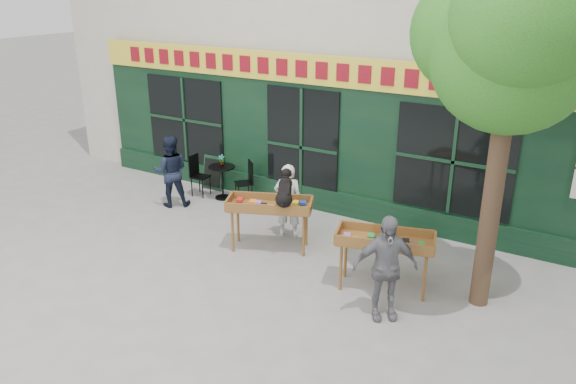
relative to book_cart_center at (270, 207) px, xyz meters
The scene contains 13 objects.
ground 1.00m from the book_cart_center, 158.51° to the right, with size 80.00×80.00×0.00m, color slate.
street_tree 5.03m from the book_cart_center, ahead, with size 3.05×2.90×5.60m.
book_cart_center is the anchor object (origin of this frame).
dog 0.59m from the book_cart_center, ahead, with size 0.34×0.60×0.60m, color black, non-canonical shape.
woman 0.66m from the book_cart_center, 90.00° to the left, with size 0.53×0.35×1.46m, color silver.
book_cart_right 2.35m from the book_cart_center, ahead, with size 1.61×1.00×0.99m.
man_right 2.83m from the book_cart_center, 21.41° to the right, with size 0.95×0.40×1.62m, color slate.
bistro_table 2.81m from the book_cart_center, 145.17° to the left, with size 0.60×0.60×0.76m.
bistro_chair_left 3.30m from the book_cart_center, 153.06° to the left, with size 0.39×0.39×0.95m.
bistro_chair_right 2.42m from the book_cart_center, 134.54° to the left, with size 0.51×0.51×0.95m.
potted_plant 2.80m from the book_cart_center, 145.17° to the left, with size 0.15×0.10×0.28m, color gray.
man_left 3.08m from the book_cart_center, 166.88° to the left, with size 0.77×0.60×1.58m, color black.
chalkboard 3.52m from the book_cart_center, 145.45° to the left, with size 0.56×0.21×0.79m.
Camera 1 is at (5.63, -7.68, 4.69)m, focal length 35.00 mm.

